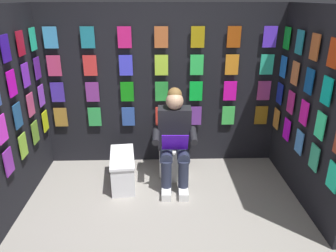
# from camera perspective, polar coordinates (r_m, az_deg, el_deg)

# --- Properties ---
(display_wall_back) EXTENTS (3.21, 0.14, 2.12)m
(display_wall_back) POSITION_cam_1_polar(r_m,az_deg,el_deg) (4.35, -1.14, 6.93)
(display_wall_back) COLOR black
(display_wall_back) RESTS_ON ground
(display_wall_left) EXTENTS (0.14, 1.85, 2.12)m
(display_wall_left) POSITION_cam_1_polar(r_m,az_deg,el_deg) (3.79, 24.05, 2.76)
(display_wall_left) COLOR black
(display_wall_left) RESTS_ON ground
(display_wall_right) EXTENTS (0.14, 1.85, 2.12)m
(display_wall_right) POSITION_cam_1_polar(r_m,az_deg,el_deg) (3.76, -26.19, 2.24)
(display_wall_right) COLOR black
(display_wall_right) RESTS_ON ground
(toilet) EXTENTS (0.41, 0.56, 0.77)m
(toilet) POSITION_cam_1_polar(r_m,az_deg,el_deg) (4.22, 1.05, -4.28)
(toilet) COLOR white
(toilet) RESTS_ON ground
(person_reading) EXTENTS (0.53, 0.69, 1.19)m
(person_reading) POSITION_cam_1_polar(r_m,az_deg,el_deg) (3.90, 1.16, -2.13)
(person_reading) COLOR black
(person_reading) RESTS_ON ground
(comic_longbox_near) EXTENTS (0.36, 0.70, 0.39)m
(comic_longbox_near) POSITION_cam_1_polar(r_m,az_deg,el_deg) (4.07, -7.97, -7.60)
(comic_longbox_near) COLOR silver
(comic_longbox_near) RESTS_ON ground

